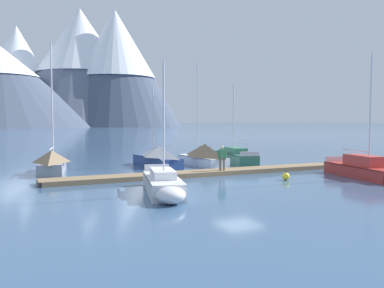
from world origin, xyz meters
The scene contains 14 objects.
ground_plane centered at (0.00, 0.00, 0.00)m, with size 700.00×700.00×0.00m, color #38567A.
mountain_shoulder_ridge centered at (-5.12, 195.31, 19.98)m, with size 91.33×91.33×38.67m.
mountain_east_summit centered at (4.23, 221.17, 28.72)m, with size 58.07×58.07×54.38m.
mountain_rear_spur centered at (35.83, 209.37, 34.60)m, with size 82.56×82.56×64.70m.
mountain_north_horn centered at (51.80, 196.40, 33.68)m, with size 70.62×70.62×62.71m.
dock centered at (0.00, 4.00, 0.14)m, with size 21.41×2.85×0.30m.
sailboat_nearest_berth centered at (-9.04, 9.87, 0.79)m, with size 2.82×5.82×9.17m.
sailboat_second_berth centered at (-5.31, -1.12, 0.52)m, with size 3.15×6.45×6.63m.
sailboat_mid_dock_port centered at (-1.16, 9.87, 0.79)m, with size 2.21×6.60×6.41m.
sailboat_mid_dock_starboard centered at (2.61, 9.25, 0.84)m, with size 2.12×6.63×8.51m.
sailboat_far_berth centered at (6.02, 9.77, 0.56)m, with size 3.19×7.61×6.81m.
sailboat_outer_slip centered at (8.39, -2.00, 0.56)m, with size 2.90×6.89×7.89m.
person_on_dock centered at (1.06, 3.59, 1.26)m, with size 0.55×0.36×1.69m.
mooring_buoy_channel_marker centered at (3.32, -0.28, 0.24)m, with size 0.47×0.47×0.55m.
Camera 1 is at (-13.33, -19.73, 3.77)m, focal length 37.83 mm.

